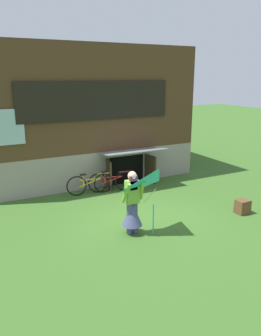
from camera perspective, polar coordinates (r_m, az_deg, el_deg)
name	(u,v)px	position (r m, az deg, el deg)	size (l,w,h in m)	color
ground_plane	(138,217)	(9.81, 1.35, -8.25)	(60.00, 60.00, 0.00)	#386023
log_house	(76,112)	(13.96, -9.27, 9.32)	(8.17, 5.77, 5.01)	gray
person	(132,208)	(8.56, 0.29, -6.78)	(0.61, 0.53, 1.66)	#474C75
kite	(159,186)	(8.08, 4.80, -3.11)	(1.11, 1.06, 1.72)	#2DB2CC
bicycle_red	(111,182)	(11.75, -3.24, -2.31)	(1.62, 0.41, 0.75)	black
bicycle_yellow	(90,184)	(11.56, -6.86, -2.71)	(1.63, 0.23, 0.75)	black
wooden_crate	(242,207)	(10.50, 18.47, -6.25)	(0.38, 0.32, 0.41)	brown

